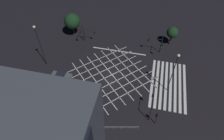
% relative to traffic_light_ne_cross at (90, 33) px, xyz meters
% --- Properties ---
extents(ground_plane, '(200.00, 200.00, 0.00)m').
position_rel_traffic_light_ne_cross_xyz_m(ground_plane, '(-9.46, -7.35, -2.58)').
color(ground_plane, black).
extents(road_markings, '(18.68, 24.20, 0.01)m').
position_rel_traffic_light_ne_cross_xyz_m(road_markings, '(-9.13, -14.20, -2.57)').
color(road_markings, silver).
rests_on(road_markings, ground_plane).
extents(traffic_light_ne_cross, '(0.36, 2.79, 3.49)m').
position_rel_traffic_light_ne_cross_xyz_m(traffic_light_ne_cross, '(0.00, 0.00, 0.00)').
color(traffic_light_ne_cross, black).
rests_on(traffic_light_ne_cross, ground_plane).
extents(traffic_light_sw_main, '(2.91, 0.36, 4.32)m').
position_rel_traffic_light_ne_cross_xyz_m(traffic_light_sw_main, '(-16.75, -15.72, 0.62)').
color(traffic_light_sw_main, black).
rests_on(traffic_light_sw_main, ground_plane).
extents(traffic_light_ne_main, '(1.90, 0.36, 4.44)m').
position_rel_traffic_light_ne_cross_xyz_m(traffic_light_ne_main, '(-1.11, 1.79, 0.64)').
color(traffic_light_ne_main, black).
rests_on(traffic_light_ne_main, ground_plane).
extents(traffic_light_nw_cross, '(0.36, 0.39, 3.65)m').
position_rel_traffic_light_ne_cross_xyz_m(traffic_light_nw_cross, '(-18.50, 1.45, 0.03)').
color(traffic_light_nw_cross, black).
rests_on(traffic_light_nw_cross, ground_plane).
extents(traffic_light_se_main, '(2.49, 0.36, 4.35)m').
position_rel_traffic_light_ne_cross_xyz_m(traffic_light_se_main, '(-1.53, -16.45, 0.62)').
color(traffic_light_se_main, black).
rests_on(traffic_light_se_main, ground_plane).
extents(traffic_light_nw_main, '(0.39, 0.36, 3.60)m').
position_rel_traffic_light_ne_cross_xyz_m(traffic_light_nw_main, '(-18.37, 1.39, 0.00)').
color(traffic_light_nw_main, black).
rests_on(traffic_light_nw_main, ground_plane).
extents(traffic_light_se_cross, '(0.36, 3.23, 3.76)m').
position_rel_traffic_light_ne_cross_xyz_m(traffic_light_se_cross, '(-0.36, -14.83, 0.23)').
color(traffic_light_se_cross, black).
rests_on(traffic_light_se_cross, ground_plane).
extents(traffic_light_sw_cross, '(0.36, 0.39, 3.22)m').
position_rel_traffic_light_ne_cross_xyz_m(traffic_light_sw_cross, '(-18.57, -16.76, -0.28)').
color(traffic_light_sw_cross, black).
rests_on(traffic_light_sw_cross, ground_plane).
extents(street_lamp_east, '(0.53, 0.53, 9.96)m').
position_rel_traffic_light_ne_cross_xyz_m(street_lamp_east, '(-9.66, 7.09, 4.35)').
color(street_lamp_east, black).
rests_on(street_lamp_east, ground_plane).
extents(street_lamp_west, '(0.53, 0.53, 9.40)m').
position_rel_traffic_light_ne_cross_xyz_m(street_lamp_west, '(-10.98, -18.59, 4.04)').
color(street_lamp_west, black).
rests_on(street_lamp_west, ground_plane).
extents(street_tree_near, '(2.60, 2.60, 4.68)m').
position_rel_traffic_light_ne_cross_xyz_m(street_tree_near, '(3.13, -18.62, 0.76)').
color(street_tree_near, '#38281C').
rests_on(street_tree_near, ground_plane).
extents(street_tree_far, '(3.82, 3.82, 5.79)m').
position_rel_traffic_light_ne_cross_xyz_m(street_tree_far, '(1.62, 4.90, 1.29)').
color(street_tree_far, '#38281C').
rests_on(street_tree_far, ground_plane).
extents(waiting_car, '(1.88, 4.14, 1.21)m').
position_rel_traffic_light_ne_cross_xyz_m(waiting_car, '(-12.57, 2.50, -2.01)').
color(waiting_car, '#474C51').
rests_on(waiting_car, ground_plane).
extents(pedestrian_railing, '(1.97, 8.59, 1.05)m').
position_rel_traffic_light_ne_cross_xyz_m(pedestrian_railing, '(-21.24, -10.00, -1.90)').
color(pedestrian_railing, '#9EA0A5').
rests_on(pedestrian_railing, ground_plane).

